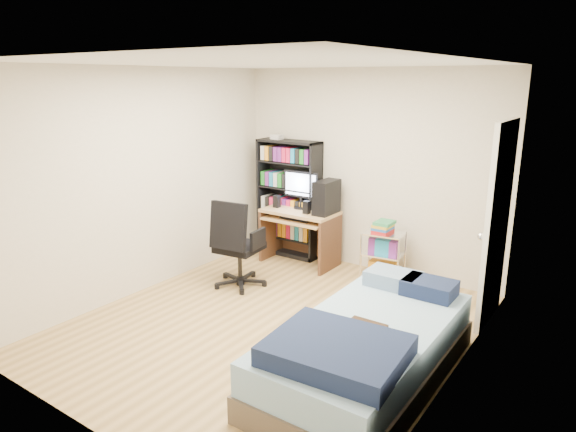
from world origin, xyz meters
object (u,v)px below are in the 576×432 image
Objects in this scene: media_shelf at (289,197)px; office_chair at (238,259)px; computer_desk at (308,216)px; bed at (366,349)px.

media_shelf is 1.38m from office_chair.
office_chair is at bearing -82.78° from media_shelf.
computer_desk is (0.42, -0.16, -0.16)m from media_shelf.
computer_desk reaches higher than office_chair.
bed is (2.11, -0.91, -0.06)m from office_chair.
media_shelf is 1.36× the size of computer_desk.
computer_desk reaches higher than bed.
bed is at bearing -47.59° from computer_desk.
media_shelf is at bearing 158.78° from computer_desk.
media_shelf is at bearing 136.04° from bed.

